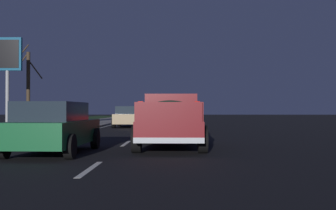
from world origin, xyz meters
name	(u,v)px	position (x,y,z in m)	size (l,w,h in m)	color
ground	(147,128)	(27.00, 0.00, 0.00)	(144.00, 144.00, 0.00)	black
sidewalk_shoulder	(65,128)	(27.00, 5.70, 0.06)	(108.00, 4.00, 0.12)	gray
lane_markings	(114,127)	(28.74, 2.55, 0.00)	(108.00, 3.54, 0.01)	silver
pickup_truck	(171,119)	(13.29, -1.75, 0.98)	(5.45, 2.33, 1.87)	maroon
sedan_tan	(129,117)	(29.07, 1.52, 0.78)	(4.40, 2.03, 1.54)	#9E845B
sedan_red	(170,119)	(22.43, -1.62, 0.78)	(4.42, 2.06, 1.54)	maroon
sedan_blue	(173,115)	(36.76, -1.72, 0.78)	(4.44, 2.09, 1.54)	navy
sedan_green	(54,127)	(11.30, 1.75, 0.78)	(4.45, 2.10, 1.54)	#14592D
gas_price_sign	(7,61)	(25.79, 9.21, 4.53)	(0.27, 1.90, 6.09)	#99999E
bare_tree_far	(28,87)	(30.04, 9.37, 3.07)	(0.90, 1.85, 6.33)	#423323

